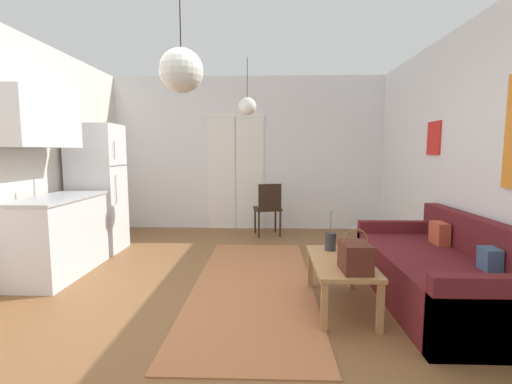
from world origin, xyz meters
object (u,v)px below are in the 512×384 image
(accent_chair, at_px, (268,206))
(couch, at_px, (442,275))
(coffee_table, at_px, (341,266))
(refrigerator, at_px, (98,188))
(handbag, at_px, (355,257))
(pendant_lamp_near, at_px, (181,71))
(pendant_lamp_far, at_px, (247,106))
(bamboo_vase, at_px, (330,241))

(accent_chair, bearing_deg, couch, 109.12)
(coffee_table, relative_size, refrigerator, 0.57)
(handbag, distance_m, refrigerator, 3.75)
(accent_chair, bearing_deg, coffee_table, 90.96)
(refrigerator, bearing_deg, handbag, -33.82)
(coffee_table, bearing_deg, couch, 6.83)
(pendant_lamp_near, distance_m, pendant_lamp_far, 2.92)
(couch, distance_m, refrigerator, 4.38)
(handbag, distance_m, pendant_lamp_far, 2.99)
(coffee_table, bearing_deg, refrigerator, 149.82)
(handbag, xyz_separation_m, refrigerator, (-3.10, 2.08, 0.33))
(couch, bearing_deg, pendant_lamp_near, -156.61)
(pendant_lamp_near, bearing_deg, coffee_table, 34.23)
(refrigerator, relative_size, pendant_lamp_near, 1.85)
(couch, xyz_separation_m, coffee_table, (-0.96, -0.11, 0.11))
(bamboo_vase, relative_size, accent_chair, 0.45)
(accent_chair, distance_m, pendant_lamp_near, 3.86)
(bamboo_vase, distance_m, handbag, 0.63)
(coffee_table, distance_m, pendant_lamp_far, 2.84)
(coffee_table, relative_size, handbag, 2.86)
(couch, bearing_deg, handbag, -155.23)
(coffee_table, relative_size, bamboo_vase, 2.55)
(pendant_lamp_far, bearing_deg, couch, -45.86)
(accent_chair, height_order, pendant_lamp_far, pendant_lamp_far)
(coffee_table, xyz_separation_m, pendant_lamp_near, (-1.21, -0.82, 1.53))
(pendant_lamp_near, bearing_deg, bamboo_vase, 44.29)
(refrigerator, bearing_deg, accent_chair, 21.70)
(coffee_table, distance_m, pendant_lamp_near, 2.12)
(handbag, bearing_deg, pendant_lamp_far, 112.87)
(couch, relative_size, bamboo_vase, 5.01)
(couch, xyz_separation_m, handbag, (-0.91, -0.42, 0.29))
(coffee_table, bearing_deg, pendant_lamp_far, 114.64)
(bamboo_vase, distance_m, pendant_lamp_far, 2.51)
(accent_chair, distance_m, pendant_lamp_far, 1.71)
(couch, xyz_separation_m, refrigerator, (-4.01, 1.66, 0.62))
(couch, bearing_deg, bamboo_vase, 168.58)
(bamboo_vase, relative_size, refrigerator, 0.22)
(coffee_table, height_order, bamboo_vase, bamboo_vase)
(bamboo_vase, bearing_deg, pendant_lamp_near, -135.71)
(handbag, xyz_separation_m, accent_chair, (-0.70, 3.03, -0.06))
(coffee_table, height_order, pendant_lamp_far, pendant_lamp_far)
(coffee_table, bearing_deg, pendant_lamp_near, -145.77)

